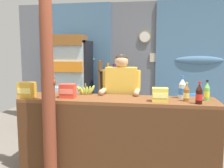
% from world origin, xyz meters
% --- Properties ---
extents(ground_plane, '(6.94, 6.94, 0.00)m').
position_xyz_m(ground_plane, '(0.00, 1.07, 0.00)').
color(ground_plane, slate).
extents(back_wall_curtained, '(5.20, 0.22, 2.57)m').
position_xyz_m(back_wall_curtained, '(0.01, 2.72, 1.32)').
color(back_wall_curtained, slate).
rests_on(back_wall_curtained, ground).
extents(stall_counter, '(2.46, 0.57, 0.97)m').
position_xyz_m(stall_counter, '(-0.06, 0.37, 0.59)').
color(stall_counter, brown).
rests_on(stall_counter, ground).
extents(timber_post, '(0.18, 0.16, 2.52)m').
position_xyz_m(timber_post, '(-0.82, 0.11, 1.21)').
color(timber_post, brown).
rests_on(timber_post, ground).
extents(drink_fridge, '(0.78, 0.64, 1.87)m').
position_xyz_m(drink_fridge, '(-1.28, 2.22, 1.03)').
color(drink_fridge, black).
rests_on(drink_fridge, ground).
extents(bottle_shelf_rack, '(0.48, 0.28, 1.38)m').
position_xyz_m(bottle_shelf_rack, '(-0.47, 2.34, 0.71)').
color(bottle_shelf_rack, brown).
rests_on(bottle_shelf_rack, ground).
extents(plastic_lawn_chair, '(0.62, 0.62, 0.86)m').
position_xyz_m(plastic_lawn_chair, '(0.85, 1.68, 0.49)').
color(plastic_lawn_chair, '#3884D6').
rests_on(plastic_lawn_chair, ground).
extents(shopkeeper, '(0.55, 0.42, 1.52)m').
position_xyz_m(shopkeeper, '(-0.07, 0.92, 0.96)').
color(shopkeeper, '#28282D').
rests_on(shopkeeper, ground).
extents(soda_bottle_water, '(0.09, 0.09, 0.29)m').
position_xyz_m(soda_bottle_water, '(0.75, 0.62, 1.09)').
color(soda_bottle_water, silver).
rests_on(soda_bottle_water, stall_counter).
extents(soda_bottle_orange_soda, '(0.07, 0.07, 0.22)m').
position_xyz_m(soda_bottle_orange_soda, '(-0.94, 0.44, 1.06)').
color(soda_bottle_orange_soda, orange).
rests_on(soda_bottle_orange_soda, stall_counter).
extents(soda_bottle_iced_tea, '(0.07, 0.07, 0.23)m').
position_xyz_m(soda_bottle_iced_tea, '(0.78, 0.43, 1.07)').
color(soda_bottle_iced_tea, brown).
rests_on(soda_bottle_iced_tea, stall_counter).
extents(soda_bottle_lime_soda, '(0.07, 0.07, 0.25)m').
position_xyz_m(soda_bottle_lime_soda, '(1.03, 0.51, 1.08)').
color(soda_bottle_lime_soda, '#75C64C').
rests_on(soda_bottle_lime_soda, stall_counter).
extents(soda_bottle_cola, '(0.08, 0.08, 0.26)m').
position_xyz_m(soda_bottle_cola, '(0.90, 0.29, 1.08)').
color(soda_bottle_cola, black).
rests_on(soda_bottle_cola, stall_counter).
extents(snack_box_crackers, '(0.20, 0.12, 0.18)m').
position_xyz_m(snack_box_crackers, '(-0.69, 0.41, 1.06)').
color(snack_box_crackers, '#E5422D').
rests_on(snack_box_crackers, stall_counter).
extents(snack_box_instant_noodle, '(0.18, 0.13, 0.16)m').
position_xyz_m(snack_box_instant_noodle, '(0.47, 0.36, 1.05)').
color(snack_box_instant_noodle, '#EAD14C').
rests_on(snack_box_instant_noodle, stall_counter).
extents(snack_box_choco_powder, '(0.19, 0.16, 0.20)m').
position_xyz_m(snack_box_choco_powder, '(-1.21, 0.33, 1.07)').
color(snack_box_choco_powder, gold).
rests_on(snack_box_choco_powder, stall_counter).
extents(banana_bunch, '(0.28, 0.07, 0.16)m').
position_xyz_m(banana_bunch, '(-0.53, 0.68, 1.03)').
color(banana_bunch, '#B7C647').
rests_on(banana_bunch, stall_counter).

